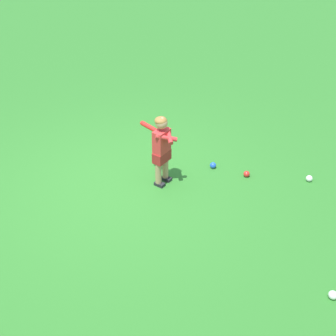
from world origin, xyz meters
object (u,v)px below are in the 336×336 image
object	(u,v)px
play_ball_far_right	(247,174)
play_ball_far_left	(213,165)
child_batter	(161,145)
play_ball_center_lawn	(333,295)
play_ball_near_batter	(309,178)

from	to	relation	value
play_ball_far_right	play_ball_far_left	bearing A→B (deg)	-42.72
child_batter	play_ball_far_left	distance (m)	1.06
play_ball_center_lawn	play_ball_far_right	bearing A→B (deg)	-93.02
play_ball_near_batter	child_batter	bearing A→B (deg)	-16.56
child_batter	play_ball_near_batter	distance (m)	2.27
play_ball_far_right	play_ball_far_left	distance (m)	0.54
child_batter	play_ball_near_batter	xyz separation A→B (m)	(-2.10, 0.62, -0.60)
child_batter	play_ball_far_right	size ratio (longest dim) A/B	11.32
child_batter	play_ball_far_right	distance (m)	1.42
child_batter	play_ball_near_batter	bearing A→B (deg)	163.44
play_ball_far_left	play_ball_center_lawn	distance (m)	2.72
play_ball_near_batter	play_ball_far_left	world-z (taller)	same
child_batter	play_ball_center_lawn	distance (m)	2.88
child_batter	play_ball_center_lawn	world-z (taller)	child_batter
play_ball_near_batter	play_ball_far_left	xyz separation A→B (m)	(1.23, -0.75, 0.00)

